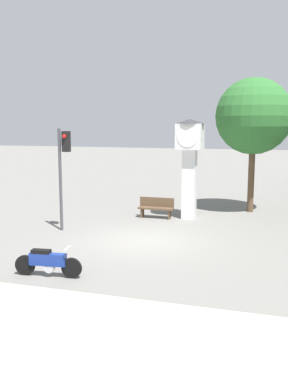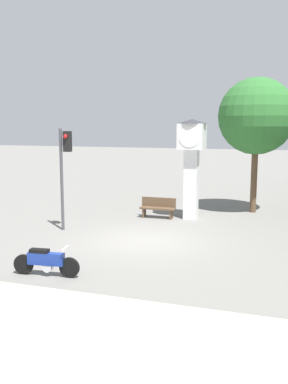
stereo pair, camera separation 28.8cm
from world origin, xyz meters
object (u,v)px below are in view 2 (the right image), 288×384
traffic_light (64,161)px  bench (158,207)px  motorcycle (46,262)px  street_tree (256,117)px  clock_tower (192,153)px

traffic_light → bench: (2.88, 3.35, -2.31)m
motorcycle → bench: bearing=77.5°
traffic_light → bench: traffic_light is taller
street_tree → bench: bearing=-146.5°
traffic_light → street_tree: street_tree is taller
motorcycle → clock_tower: bearing=68.4°
clock_tower → traffic_light: clock_tower is taller
clock_tower → motorcycle: bearing=-105.2°
traffic_light → street_tree: size_ratio=0.63×
traffic_light → street_tree: (6.90, 6.01, 1.78)m
clock_tower → bench: bearing=-167.7°
street_tree → clock_tower: bearing=-137.6°
motorcycle → clock_tower: size_ratio=0.44×
traffic_light → clock_tower: bearing=40.2°
clock_tower → street_tree: 3.84m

